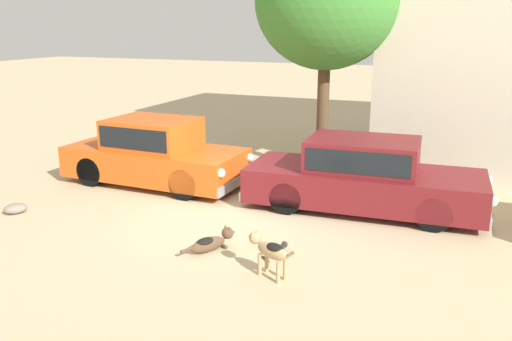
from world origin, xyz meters
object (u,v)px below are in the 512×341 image
Objects in this scene: stray_dog_spotted at (212,242)px; acacia_tree_left at (326,1)px; parked_sedan_nearest at (155,152)px; parked_sedan_second at (363,175)px; stray_dog_tan at (270,250)px; stray_cat at (278,250)px.

acacia_tree_left is at bearing 25.84° from stray_dog_spotted.
parked_sedan_nearest is 4.88m from parked_sedan_second.
parked_sedan_second is 3.60m from stray_dog_spotted.
parked_sedan_nearest is at bearing -17.39° from stray_dog_tan.
parked_sedan_second is 0.84× the size of acacia_tree_left.
parked_sedan_nearest is at bearing -145.79° from acacia_tree_left.
stray_dog_spotted is at bearing -0.38° from stray_dog_tan.
parked_sedan_nearest is 0.90× the size of parked_sedan_second.
parked_sedan_second reaches higher than stray_cat.
stray_dog_tan reaches higher than stray_dog_spotted.
stray_dog_tan is (-0.67, -3.53, -0.29)m from parked_sedan_second.
parked_sedan_nearest is 4.28m from stray_dog_spotted.
parked_sedan_nearest is 4.51× the size of stray_dog_spotted.
stray_dog_spotted is at bearing -94.24° from acacia_tree_left.
stray_dog_tan reaches higher than stray_cat.
stray_cat is (1.06, 0.28, -0.08)m from stray_dog_spotted.
stray_dog_spotted reaches higher than stray_cat.
stray_dog_tan is at bearing -81.91° from acacia_tree_left.
parked_sedan_nearest is at bearing 177.48° from parked_sedan_second.
stray_cat is (-0.83, -2.74, -0.64)m from parked_sedan_second.
parked_sedan_second is at bearing -78.37° from stray_dog_tan.
stray_dog_spotted is at bearing 117.59° from stray_cat.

